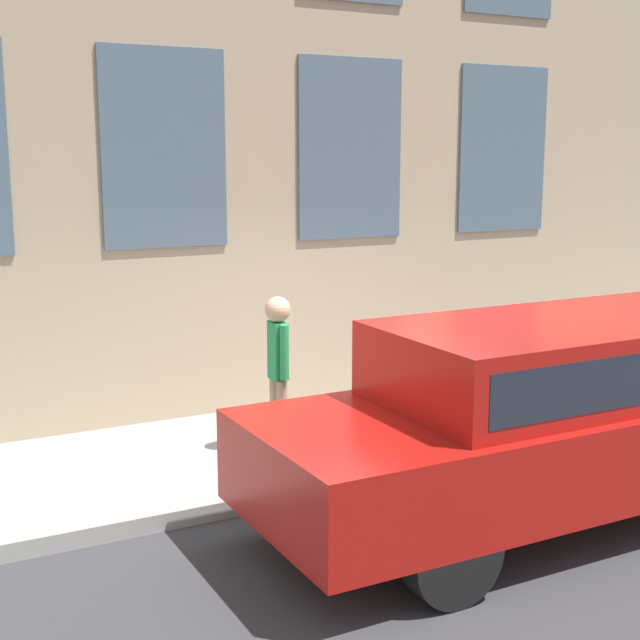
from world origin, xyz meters
The scene contains 5 objects.
ground_plane centered at (0.00, 0.00, 0.00)m, with size 80.00×80.00×0.00m, color #38383A.
sidewalk centered at (1.24, 0.00, 0.08)m, with size 2.48×60.00×0.15m.
fire_hydrant centered at (0.39, -0.07, 0.51)m, with size 0.37×0.47×0.70m.
person centered at (0.93, 0.55, 1.08)m, with size 0.37×0.25×1.54m.
parked_truck_red_near centered at (-1.25, -1.06, 0.98)m, with size 1.84×5.36×1.70m.
Camera 1 is at (-6.61, 4.08, 3.03)m, focal length 50.00 mm.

